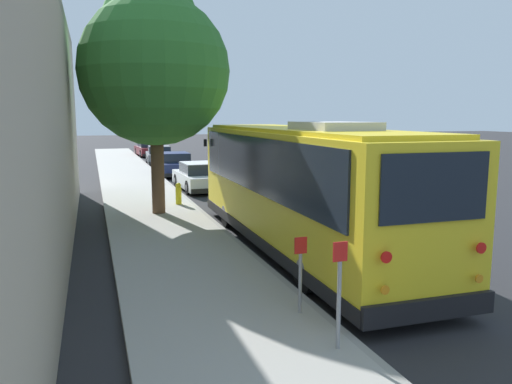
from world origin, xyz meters
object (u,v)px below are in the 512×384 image
Objects in this scene: parked_sedan_white at (198,177)px; parked_sedan_navy at (175,165)px; shuttle_bus at (299,182)px; street_tree at (154,61)px; fire_hydrant at (179,194)px; sign_post_far at (300,274)px; sign_post_near at (339,294)px; parked_sedan_gray at (159,156)px; parked_sedan_maroon at (148,149)px.

parked_sedan_white is 6.17m from parked_sedan_navy.
shuttle_bus is 7.10m from street_tree.
parked_sedan_white is at bearing -20.98° from fire_hydrant.
fire_hydrant is (11.05, 0.18, -0.27)m from sign_post_far.
street_tree is at bearing 5.72° from sign_post_near.
sign_post_far is (-28.69, 1.40, 0.22)m from parked_sedan_gray.
street_tree reaches higher than parked_sedan_white.
sign_post_near is at bearing -174.28° from street_tree.
parked_sedan_maroon reaches higher than fire_hydrant.
sign_post_near reaches higher than parked_sedan_maroon.
sign_post_near is (-37.49, 1.40, 0.35)m from parked_sedan_maroon.
sign_post_far reaches higher than parked_sedan_navy.
parked_sedan_white is (11.16, 0.28, -1.16)m from shuttle_bus.
shuttle_bus is at bearing -152.35° from street_tree.
parked_sedan_navy is 2.98× the size of sign_post_near.
sign_post_near is 12.43m from fire_hydrant.
parked_sedan_navy is at bearing -3.67° from sign_post_far.
parked_sedan_white is 5.43× the size of fire_hydrant.
street_tree is 6.08× the size of sign_post_far.
shuttle_bus is at bearing -177.05° from parked_sedan_navy.
sign_post_far is (-21.56, 1.38, 0.21)m from parked_sedan_navy.
parked_sedan_maroon is at bearing 3.40° from parked_sedan_gray.
shuttle_bus is 8.38× the size of sign_post_far.
sign_post_far is (-4.23, 1.76, -0.93)m from shuttle_bus.
street_tree is at bearing 6.52° from sign_post_far.
sign_post_near reaches higher than parked_sedan_gray.
parked_sedan_gray is at bearing -5.13° from fire_hydrant.
shuttle_bus reaches higher than sign_post_far.
parked_sedan_gray is 7.43m from parked_sedan_maroon.
sign_post_far is at bearing 0.00° from sign_post_near.
parked_sedan_white is 2.81× the size of sign_post_near.
parked_sedan_white is 13.30m from parked_sedan_gray.
parked_sedan_navy is at bearing -0.59° from parked_sedan_white.
sign_post_near is at bearing 174.64° from parked_sedan_maroon.
sign_post_far is at bearing 157.97° from shuttle_bus.
parked_sedan_gray is (24.46, 0.36, -1.16)m from shuttle_bus.
sign_post_far is (-9.71, -1.11, -4.40)m from street_tree.
sign_post_near is at bearing 173.43° from parked_sedan_white.
parked_sedan_maroon reaches higher than parked_sedan_white.
sign_post_near is 1.20× the size of sign_post_far.
street_tree is at bearing 169.80° from parked_sedan_navy.
parked_sedan_navy is 22.97m from sign_post_near.
parked_sedan_white is at bearing -5.05° from sign_post_near.
parked_sedan_navy reaches higher than parked_sedan_maroon.
parked_sedan_white is at bearing 177.00° from parked_sedan_maroon.
sign_post_near is at bearing 180.00° from sign_post_far.
parked_sedan_maroon is at bearing 1.59° from parked_sedan_navy.
shuttle_bus is 5.92m from sign_post_near.
sign_post_near is (-5.60, 1.76, -0.81)m from shuttle_bus.
shuttle_bus is 2.49× the size of parked_sedan_white.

